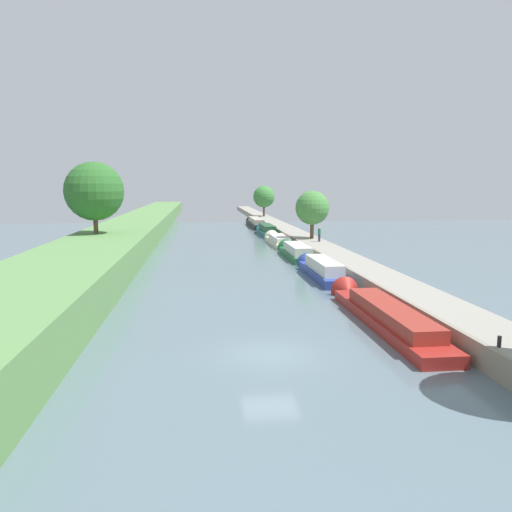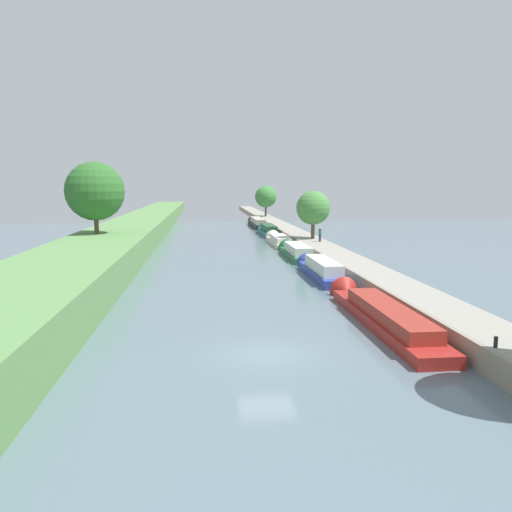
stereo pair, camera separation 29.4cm
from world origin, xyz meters
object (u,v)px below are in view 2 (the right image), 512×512
at_px(mooring_bollard_near, 496,342).
at_px(narrowboat_red, 379,313).
at_px(narrowboat_black, 257,223).
at_px(person_walking, 320,234).
at_px(narrowboat_green, 295,251).
at_px(mooring_bollard_far, 262,217).
at_px(narrowboat_blue, 320,269).
at_px(narrowboat_teal, 268,230).
at_px(narrowboat_cream, 279,240).

bearing_deg(mooring_bollard_near, narrowboat_red, 103.71).
height_order(narrowboat_red, mooring_bollard_near, mooring_bollard_near).
relative_size(narrowboat_black, person_walking, 9.88).
distance_m(narrowboat_green, mooring_bollard_far, 46.36).
relative_size(narrowboat_blue, narrowboat_green, 0.99).
relative_size(narrowboat_teal, person_walking, 7.04).
xyz_separation_m(narrowboat_black, person_walking, (3.43, -34.91, 1.30)).
bearing_deg(mooring_bollard_far, narrowboat_red, -91.53).
bearing_deg(narrowboat_cream, mooring_bollard_far, 86.92).
height_order(narrowboat_teal, mooring_bollard_near, narrowboat_teal).
bearing_deg(mooring_bollard_far, narrowboat_teal, -94.34).
relative_size(narrowboat_red, mooring_bollard_far, 31.72).
distance_m(narrowboat_black, person_walking, 35.10).
bearing_deg(mooring_bollard_near, narrowboat_green, 93.15).
bearing_deg(narrowboat_blue, narrowboat_red, -89.95).
relative_size(narrowboat_red, narrowboat_teal, 1.22).
height_order(narrowboat_red, narrowboat_green, narrowboat_green).
distance_m(narrowboat_teal, mooring_bollard_near, 56.52).
bearing_deg(narrowboat_green, narrowboat_teal, 89.80).
distance_m(narrowboat_black, mooring_bollard_far, 7.62).
bearing_deg(person_walking, mooring_bollard_far, 92.32).
bearing_deg(narrowboat_green, mooring_bollard_near, -86.85).
relative_size(narrowboat_green, mooring_bollard_far, 24.14).
xyz_separation_m(narrowboat_blue, mooring_bollard_near, (1.92, -21.56, 0.69)).
xyz_separation_m(narrowboat_red, narrowboat_green, (0.08, 25.35, 0.05)).
distance_m(narrowboat_blue, mooring_bollard_near, 21.66).
xyz_separation_m(narrowboat_cream, mooring_bollard_far, (1.87, 34.85, 0.85)).
relative_size(narrowboat_blue, narrowboat_cream, 0.94).
relative_size(narrowboat_green, narrowboat_cream, 0.94).
bearing_deg(mooring_bollard_near, narrowboat_cream, 92.40).
bearing_deg(narrowboat_red, narrowboat_blue, 90.05).
bearing_deg(mooring_bollard_far, narrowboat_blue, -91.90).
xyz_separation_m(narrowboat_red, mooring_bollard_near, (1.91, -7.83, 0.80)).
relative_size(narrowboat_teal, narrowboat_black, 0.71).
relative_size(narrowboat_cream, person_walking, 6.94).
distance_m(narrowboat_red, person_walking, 29.62).
distance_m(narrowboat_cream, mooring_bollard_near, 44.69).
bearing_deg(mooring_bollard_far, mooring_bollard_near, -90.00).
distance_m(narrowboat_red, narrowboat_teal, 48.66).
distance_m(narrowboat_green, narrowboat_teal, 23.31).
height_order(narrowboat_blue, narrowboat_black, narrowboat_black).
xyz_separation_m(narrowboat_red, narrowboat_blue, (-0.01, 13.73, 0.12)).
xyz_separation_m(narrowboat_teal, mooring_bollard_far, (1.75, 23.00, 0.66)).
bearing_deg(narrowboat_blue, narrowboat_teal, 89.71).
xyz_separation_m(narrowboat_green, narrowboat_cream, (-0.04, 11.47, -0.09)).
relative_size(narrowboat_green, narrowboat_black, 0.66).
relative_size(narrowboat_teal, mooring_bollard_near, 25.97).
relative_size(narrowboat_green, person_walking, 6.54).
bearing_deg(mooring_bollard_near, person_walking, 87.36).
bearing_deg(narrowboat_red, narrowboat_green, 89.81).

